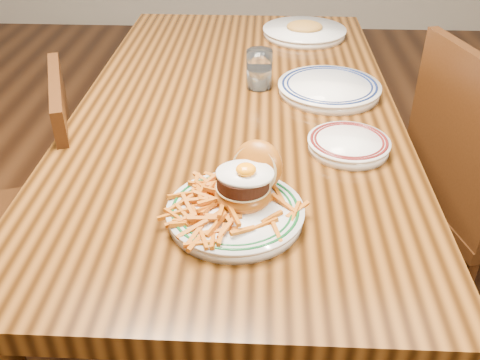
{
  "coord_description": "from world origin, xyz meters",
  "views": [
    {
      "loc": [
        0.07,
        -1.31,
        1.38
      ],
      "look_at": [
        0.03,
        -0.5,
        0.83
      ],
      "focal_mm": 40.0,
      "sensor_mm": 36.0,
      "label": 1
    }
  ],
  "objects_px": {
    "table": "(237,132)",
    "side_plate": "(349,144)",
    "main_plate": "(239,200)",
    "chair_right": "(479,191)",
    "chair_left": "(40,212)"
  },
  "relations": [
    {
      "from": "chair_left",
      "to": "chair_right",
      "type": "bearing_deg",
      "value": -15.21
    },
    {
      "from": "table",
      "to": "chair_right",
      "type": "bearing_deg",
      "value": -0.72
    },
    {
      "from": "table",
      "to": "main_plate",
      "type": "xyz_separation_m",
      "value": [
        0.03,
        -0.49,
        0.12
      ]
    },
    {
      "from": "chair_right",
      "to": "main_plate",
      "type": "relative_size",
      "value": 3.3
    },
    {
      "from": "table",
      "to": "chair_left",
      "type": "height_order",
      "value": "chair_left"
    },
    {
      "from": "side_plate",
      "to": "chair_right",
      "type": "bearing_deg",
      "value": 37.2
    },
    {
      "from": "table",
      "to": "side_plate",
      "type": "relative_size",
      "value": 8.27
    },
    {
      "from": "table",
      "to": "main_plate",
      "type": "height_order",
      "value": "main_plate"
    },
    {
      "from": "chair_right",
      "to": "side_plate",
      "type": "xyz_separation_m",
      "value": [
        -0.43,
        -0.23,
        0.28
      ]
    },
    {
      "from": "table",
      "to": "main_plate",
      "type": "distance_m",
      "value": 0.51
    },
    {
      "from": "main_plate",
      "to": "chair_right",
      "type": "bearing_deg",
      "value": 60.28
    },
    {
      "from": "chair_right",
      "to": "main_plate",
      "type": "xyz_separation_m",
      "value": [
        -0.67,
        -0.48,
        0.29
      ]
    },
    {
      "from": "table",
      "to": "side_plate",
      "type": "distance_m",
      "value": 0.37
    },
    {
      "from": "table",
      "to": "main_plate",
      "type": "relative_size",
      "value": 5.76
    },
    {
      "from": "table",
      "to": "side_plate",
      "type": "bearing_deg",
      "value": -41.13
    }
  ]
}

